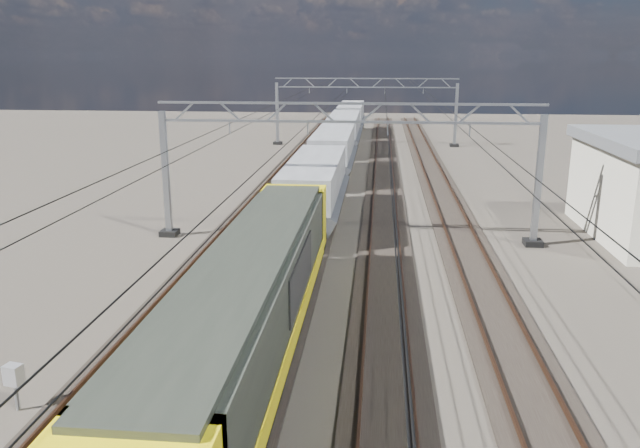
# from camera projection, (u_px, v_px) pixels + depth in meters

# --- Properties ---
(ground) EXTENTS (160.00, 160.00, 0.00)m
(ground) POSITION_uv_depth(u_px,v_px,m) (341.00, 265.00, 28.75)
(ground) COLOR black
(ground) RESTS_ON ground
(track_outer_west) EXTENTS (2.60, 140.00, 0.30)m
(track_outer_west) POSITION_uv_depth(u_px,v_px,m) (214.00, 259.00, 29.28)
(track_outer_west) COLOR black
(track_outer_west) RESTS_ON ground
(track_loco) EXTENTS (2.60, 140.00, 0.30)m
(track_loco) POSITION_uv_depth(u_px,v_px,m) (298.00, 262.00, 28.91)
(track_loco) COLOR black
(track_loco) RESTS_ON ground
(track_inner_east) EXTENTS (2.60, 140.00, 0.30)m
(track_inner_east) POSITION_uv_depth(u_px,v_px,m) (385.00, 265.00, 28.54)
(track_inner_east) COLOR black
(track_inner_east) RESTS_ON ground
(track_outer_east) EXTENTS (2.60, 140.00, 0.30)m
(track_outer_east) POSITION_uv_depth(u_px,v_px,m) (474.00, 267.00, 28.17)
(track_outer_east) COLOR black
(track_outer_east) RESTS_ON ground
(catenary_gantry_mid) EXTENTS (19.90, 0.90, 7.11)m
(catenary_gantry_mid) POSITION_uv_depth(u_px,v_px,m) (347.00, 166.00, 31.57)
(catenary_gantry_mid) COLOR gray
(catenary_gantry_mid) RESTS_ON ground
(catenary_gantry_far) EXTENTS (19.90, 0.90, 7.11)m
(catenary_gantry_far) POSITION_uv_depth(u_px,v_px,m) (365.00, 109.00, 66.17)
(catenary_gantry_far) COLOR gray
(catenary_gantry_far) RESTS_ON ground
(overhead_wires) EXTENTS (12.03, 140.00, 0.53)m
(overhead_wires) POSITION_uv_depth(u_px,v_px,m) (351.00, 122.00, 34.94)
(overhead_wires) COLOR black
(overhead_wires) RESTS_ON ground
(locomotive) EXTENTS (2.76, 21.10, 3.62)m
(locomotive) POSITION_uv_depth(u_px,v_px,m) (251.00, 303.00, 18.23)
(locomotive) COLOR black
(locomotive) RESTS_ON ground
(hopper_wagon_lead) EXTENTS (3.38, 13.00, 3.25)m
(hopper_wagon_lead) POSITION_uv_depth(u_px,v_px,m) (315.00, 186.00, 35.26)
(hopper_wagon_lead) COLOR black
(hopper_wagon_lead) RESTS_ON ground
(hopper_wagon_mid) EXTENTS (3.38, 13.00, 3.25)m
(hopper_wagon_mid) POSITION_uv_depth(u_px,v_px,m) (333.00, 149.00, 48.91)
(hopper_wagon_mid) COLOR black
(hopper_wagon_mid) RESTS_ON ground
(hopper_wagon_third) EXTENTS (3.38, 13.00, 3.25)m
(hopper_wagon_third) POSITION_uv_depth(u_px,v_px,m) (344.00, 129.00, 62.55)
(hopper_wagon_third) COLOR black
(hopper_wagon_third) RESTS_ON ground
(hopper_wagon_fourth) EXTENTS (3.38, 13.00, 3.25)m
(hopper_wagon_fourth) POSITION_uv_depth(u_px,v_px,m) (351.00, 116.00, 76.20)
(hopper_wagon_fourth) COLOR black
(hopper_wagon_fourth) RESTS_ON ground
(trackside_cabinet) EXTENTS (0.50, 0.41, 1.35)m
(trackside_cabinet) POSITION_uv_depth(u_px,v_px,m) (14.00, 376.00, 16.68)
(trackside_cabinet) COLOR gray
(trackside_cabinet) RESTS_ON ground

